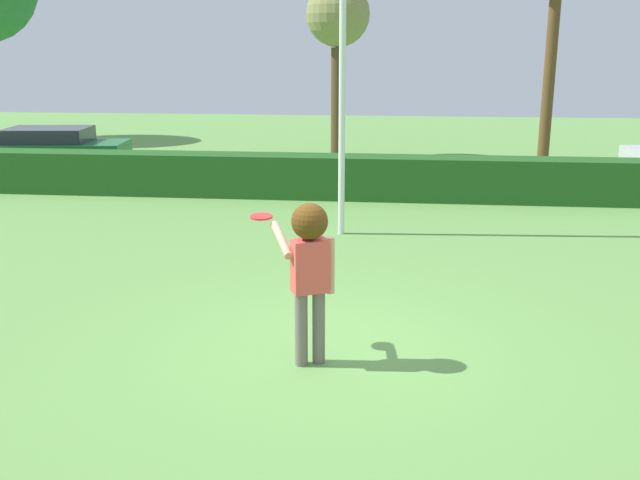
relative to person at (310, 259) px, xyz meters
name	(u,v)px	position (x,y,z in m)	size (l,w,h in m)	color
ground_plane	(325,349)	(0.13, 0.39, -1.20)	(60.00, 60.00, 0.00)	#639949
person	(310,259)	(0.00, 0.00, 0.00)	(0.76, 0.65, 1.82)	#6D625B
frisbee	(261,216)	(-0.60, 0.46, 0.34)	(0.26, 0.26, 0.04)	red
lamppost	(343,23)	(-0.12, 5.77, 2.59)	(0.24, 0.24, 6.95)	silver
hedge_row	(364,177)	(0.13, 9.10, -0.71)	(21.24, 0.90, 0.99)	#20531C
parked_car_green	(50,148)	(-8.80, 11.77, -0.52)	(4.38, 2.24, 1.25)	#1E6633
bare_elm_tree	(338,21)	(-1.04, 15.56, 3.00)	(1.96, 1.96, 5.38)	brown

